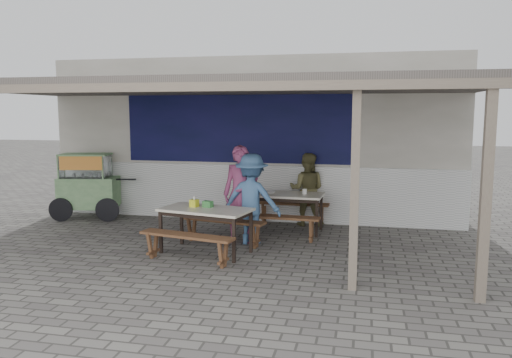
{
  "coord_description": "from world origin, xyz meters",
  "views": [
    {
      "loc": [
        2.47,
        -7.36,
        2.32
      ],
      "look_at": [
        0.65,
        0.9,
        1.19
      ],
      "focal_mm": 35.0,
      "sensor_mm": 36.0,
      "label": 1
    }
  ],
  "objects_px": {
    "vendor_cart": "(88,183)",
    "tissue_box": "(194,203)",
    "bench_right_wall": "(223,225)",
    "condiment_bowl": "(271,192)",
    "patron_wall_side": "(307,189)",
    "patron_right_table": "(252,199)",
    "table_left": "(286,197)",
    "bench_right_street": "(187,241)",
    "bench_left_wall": "(292,208)",
    "table_right": "(206,213)",
    "condiment_jar": "(305,191)",
    "bench_left_street": "(278,222)",
    "donation_box": "(208,204)",
    "patron_street_side": "(241,194)"
  },
  "relations": [
    {
      "from": "patron_street_side",
      "to": "bench_left_wall",
      "type": "bearing_deg",
      "value": 65.18
    },
    {
      "from": "vendor_cart",
      "to": "tissue_box",
      "type": "distance_m",
      "value": 3.7
    },
    {
      "from": "bench_right_street",
      "to": "patron_street_side",
      "type": "xyz_separation_m",
      "value": [
        0.51,
        1.41,
        0.53
      ]
    },
    {
      "from": "bench_right_street",
      "to": "bench_right_wall",
      "type": "xyz_separation_m",
      "value": [
        0.24,
        1.18,
        0.0
      ]
    },
    {
      "from": "condiment_jar",
      "to": "vendor_cart",
      "type": "bearing_deg",
      "value": 177.17
    },
    {
      "from": "bench_left_street",
      "to": "patron_wall_side",
      "type": "xyz_separation_m",
      "value": [
        0.36,
        1.34,
        0.41
      ]
    },
    {
      "from": "table_right",
      "to": "patron_street_side",
      "type": "distance_m",
      "value": 0.93
    },
    {
      "from": "table_left",
      "to": "condiment_bowl",
      "type": "xyz_separation_m",
      "value": [
        -0.3,
        -0.02,
        0.1
      ]
    },
    {
      "from": "vendor_cart",
      "to": "tissue_box",
      "type": "xyz_separation_m",
      "value": [
        3.14,
        -1.95,
        0.03
      ]
    },
    {
      "from": "bench_right_wall",
      "to": "table_left",
      "type": "bearing_deg",
      "value": 63.3
    },
    {
      "from": "table_left",
      "to": "bench_right_street",
      "type": "relative_size",
      "value": 0.91
    },
    {
      "from": "bench_left_street",
      "to": "tissue_box",
      "type": "height_order",
      "value": "tissue_box"
    },
    {
      "from": "donation_box",
      "to": "condiment_jar",
      "type": "height_order",
      "value": "donation_box"
    },
    {
      "from": "patron_right_table",
      "to": "condiment_bowl",
      "type": "relative_size",
      "value": 8.28
    },
    {
      "from": "bench_left_street",
      "to": "vendor_cart",
      "type": "height_order",
      "value": "vendor_cart"
    },
    {
      "from": "bench_left_street",
      "to": "donation_box",
      "type": "relative_size",
      "value": 9.68
    },
    {
      "from": "bench_right_street",
      "to": "condiment_jar",
      "type": "distance_m",
      "value": 2.89
    },
    {
      "from": "bench_left_street",
      "to": "patron_wall_side",
      "type": "height_order",
      "value": "patron_wall_side"
    },
    {
      "from": "bench_right_street",
      "to": "vendor_cart",
      "type": "height_order",
      "value": "vendor_cart"
    },
    {
      "from": "bench_left_wall",
      "to": "condiment_bowl",
      "type": "distance_m",
      "value": 0.9
    },
    {
      "from": "bench_left_street",
      "to": "bench_right_street",
      "type": "distance_m",
      "value": 2.02
    },
    {
      "from": "bench_right_wall",
      "to": "patron_street_side",
      "type": "relative_size",
      "value": 0.91
    },
    {
      "from": "patron_street_side",
      "to": "patron_wall_side",
      "type": "distance_m",
      "value": 1.89
    },
    {
      "from": "bench_right_wall",
      "to": "patron_wall_side",
      "type": "relative_size",
      "value": 1.06
    },
    {
      "from": "bench_right_street",
      "to": "bench_left_street",
      "type": "bearing_deg",
      "value": 66.95
    },
    {
      "from": "patron_wall_side",
      "to": "vendor_cart",
      "type": "bearing_deg",
      "value": 5.46
    },
    {
      "from": "bench_right_wall",
      "to": "condiment_jar",
      "type": "distance_m",
      "value": 1.84
    },
    {
      "from": "bench_left_street",
      "to": "bench_left_wall",
      "type": "bearing_deg",
      "value": 90.0
    },
    {
      "from": "condiment_bowl",
      "to": "patron_right_table",
      "type": "bearing_deg",
      "value": -98.49
    },
    {
      "from": "table_right",
      "to": "condiment_bowl",
      "type": "xyz_separation_m",
      "value": [
        0.76,
        1.76,
        0.1
      ]
    },
    {
      "from": "bench_left_street",
      "to": "condiment_jar",
      "type": "distance_m",
      "value": 0.95
    },
    {
      "from": "patron_wall_side",
      "to": "patron_right_table",
      "type": "bearing_deg",
      "value": 65.92
    },
    {
      "from": "bench_right_wall",
      "to": "patron_street_side",
      "type": "distance_m",
      "value": 0.64
    },
    {
      "from": "condiment_jar",
      "to": "bench_right_wall",
      "type": "bearing_deg",
      "value": -136.56
    },
    {
      "from": "table_right",
      "to": "condiment_jar",
      "type": "height_order",
      "value": "condiment_jar"
    },
    {
      "from": "bench_left_wall",
      "to": "table_right",
      "type": "xyz_separation_m",
      "value": [
        -1.08,
        -2.48,
        0.33
      ]
    },
    {
      "from": "bench_right_street",
      "to": "condiment_bowl",
      "type": "xyz_separation_m",
      "value": [
        0.88,
        2.35,
        0.43
      ]
    },
    {
      "from": "bench_right_wall",
      "to": "bench_right_street",
      "type": "bearing_deg",
      "value": -90.0
    },
    {
      "from": "bench_left_wall",
      "to": "condiment_bowl",
      "type": "xyz_separation_m",
      "value": [
        -0.33,
        -0.72,
        0.43
      ]
    },
    {
      "from": "bench_right_wall",
      "to": "patron_right_table",
      "type": "bearing_deg",
      "value": 29.77
    },
    {
      "from": "patron_wall_side",
      "to": "condiment_jar",
      "type": "xyz_separation_m",
      "value": [
        0.03,
        -0.6,
        0.05
      ]
    },
    {
      "from": "patron_street_side",
      "to": "table_right",
      "type": "bearing_deg",
      "value": -117.87
    },
    {
      "from": "bench_right_street",
      "to": "condiment_bowl",
      "type": "height_order",
      "value": "condiment_bowl"
    },
    {
      "from": "bench_right_wall",
      "to": "condiment_bowl",
      "type": "bearing_deg",
      "value": 72.88
    },
    {
      "from": "table_left",
      "to": "condiment_jar",
      "type": "bearing_deg",
      "value": 7.98
    },
    {
      "from": "vendor_cart",
      "to": "patron_street_side",
      "type": "distance_m",
      "value": 3.97
    },
    {
      "from": "bench_right_wall",
      "to": "vendor_cart",
      "type": "relative_size",
      "value": 0.93
    },
    {
      "from": "table_left",
      "to": "donation_box",
      "type": "height_order",
      "value": "donation_box"
    },
    {
      "from": "tissue_box",
      "to": "condiment_jar",
      "type": "height_order",
      "value": "tissue_box"
    },
    {
      "from": "tissue_box",
      "to": "donation_box",
      "type": "height_order",
      "value": "tissue_box"
    }
  ]
}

